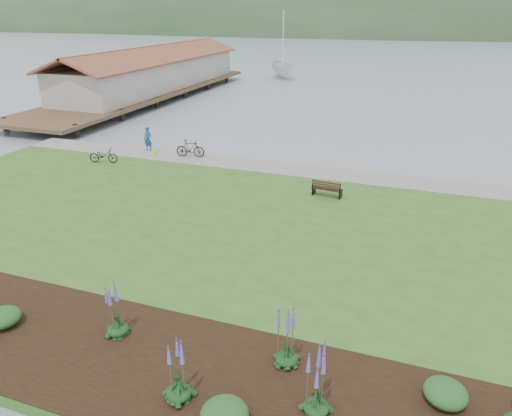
{
  "coord_description": "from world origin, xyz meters",
  "views": [
    {
      "loc": [
        7.82,
        -17.85,
        9.12
      ],
      "look_at": [
        1.96,
        -1.03,
        1.3
      ],
      "focal_mm": 32.0,
      "sensor_mm": 36.0,
      "label": 1
    }
  ],
  "objects_px": {
    "person": "(148,137)",
    "bicycle_a": "(103,155)",
    "sailboat": "(282,79)",
    "park_bench": "(327,188)"
  },
  "relations": [
    {
      "from": "person",
      "to": "bicycle_a",
      "type": "relative_size",
      "value": 1.06
    },
    {
      "from": "person",
      "to": "sailboat",
      "type": "distance_m",
      "value": 38.45
    },
    {
      "from": "person",
      "to": "bicycle_a",
      "type": "distance_m",
      "value": 3.38
    },
    {
      "from": "sailboat",
      "to": "person",
      "type": "bearing_deg",
      "value": -118.72
    },
    {
      "from": "person",
      "to": "park_bench",
      "type": "bearing_deg",
      "value": -16.65
    },
    {
      "from": "park_bench",
      "to": "person",
      "type": "bearing_deg",
      "value": 168.67
    },
    {
      "from": "park_bench",
      "to": "sailboat",
      "type": "relative_size",
      "value": 0.05
    },
    {
      "from": "park_bench",
      "to": "person",
      "type": "distance_m",
      "value": 13.38
    },
    {
      "from": "bicycle_a",
      "to": "sailboat",
      "type": "relative_size",
      "value": 0.06
    },
    {
      "from": "sailboat",
      "to": "bicycle_a",
      "type": "bearing_deg",
      "value": -120.71
    }
  ]
}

